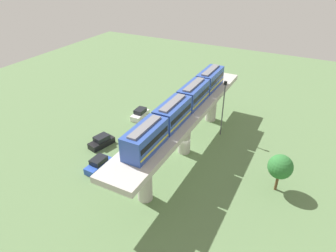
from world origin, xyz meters
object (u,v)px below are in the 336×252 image
(parked_car_blue, at_px, (99,164))
(tree_near_viaduct, at_px, (280,167))
(parked_car_black, at_px, (102,142))
(signal_post, at_px, (223,106))
(train, at_px, (184,103))
(parked_car_white, at_px, (140,114))

(parked_car_blue, height_order, tree_near_viaduct, tree_near_viaduct)
(parked_car_black, bearing_deg, signal_post, 50.96)
(train, xyz_separation_m, parked_car_white, (-12.04, 6.89, -7.94))
(train, bearing_deg, parked_car_black, -162.20)
(parked_car_white, relative_size, signal_post, 0.44)
(signal_post, bearing_deg, train, -112.68)
(train, bearing_deg, signal_post, 67.32)
(parked_car_white, bearing_deg, signal_post, 2.74)
(parked_car_blue, bearing_deg, signal_post, 56.13)
(train, height_order, parked_car_black, train)
(train, relative_size, parked_car_blue, 6.43)
(parked_car_white, bearing_deg, tree_near_viaduct, -19.73)
(parked_car_white, bearing_deg, parked_car_blue, -81.42)
(parked_car_blue, relative_size, signal_post, 0.44)
(train, xyz_separation_m, signal_post, (3.40, 8.13, -3.29))
(parked_car_white, xyz_separation_m, tree_near_viaduct, (26.44, -8.51, 2.99))
(parked_car_blue, height_order, parked_car_black, same)
(train, xyz_separation_m, parked_car_black, (-12.49, -4.01, -7.94))
(parked_car_blue, relative_size, parked_car_white, 1.00)
(tree_near_viaduct, relative_size, signal_post, 0.55)
(parked_car_white, xyz_separation_m, signal_post, (15.44, 1.25, 4.65))
(parked_car_blue, distance_m, parked_car_white, 16.11)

